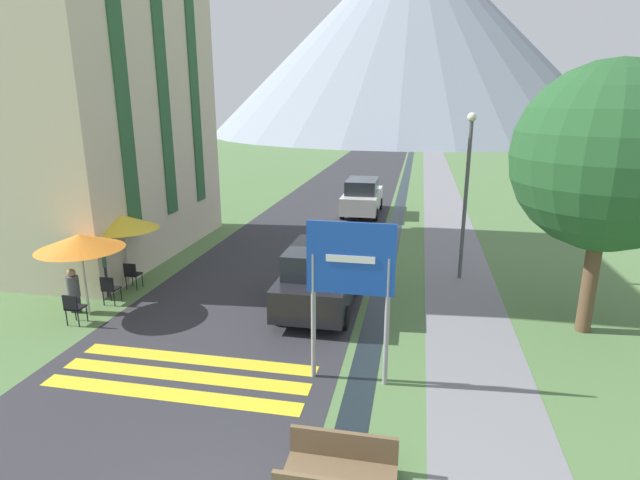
{
  "coord_description": "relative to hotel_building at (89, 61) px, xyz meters",
  "views": [
    {
      "loc": [
        2.13,
        -4.52,
        5.59
      ],
      "look_at": [
        -0.76,
        10.0,
        1.44
      ],
      "focal_mm": 28.0,
      "sensor_mm": 36.0,
      "label": 1
    }
  ],
  "objects": [
    {
      "name": "drainage_channel",
      "position": [
        10.6,
        18.0,
        -6.94
      ],
      "size": [
        0.6,
        60.0,
        0.0
      ],
      "color": "black",
      "rests_on": "ground_plane"
    },
    {
      "name": "cafe_chair_nearest",
      "position": [
        3.03,
        -6.16,
        -6.42
      ],
      "size": [
        0.4,
        0.4,
        0.85
      ],
      "rotation": [
        0.0,
        0.0,
        0.31
      ],
      "color": "black",
      "rests_on": "ground_plane"
    },
    {
      "name": "road",
      "position": [
        6.9,
        18.0,
        -6.93
      ],
      "size": [
        6.4,
        60.0,
        0.01
      ],
      "color": "#2D2D33",
      "rests_on": "ground_plane"
    },
    {
      "name": "person_standing_terrace",
      "position": [
        2.58,
        -4.26,
        -5.91
      ],
      "size": [
        0.32,
        0.32,
        1.77
      ],
      "color": "#282833",
      "rests_on": "ground_plane"
    },
    {
      "name": "mountain_distant",
      "position": [
        8.95,
        75.01,
        9.46
      ],
      "size": [
        67.65,
        67.65,
        32.79
      ],
      "color": "gray",
      "rests_on": "ground_plane"
    },
    {
      "name": "cafe_umbrella_middle_yellow",
      "position": [
        2.77,
        -3.26,
        -4.91
      ],
      "size": [
        2.12,
        2.12,
        2.25
      ],
      "color": "#B7B2A8",
      "rests_on": "ground_plane"
    },
    {
      "name": "parked_car_near",
      "position": [
        9.0,
        -3.8,
        -6.03
      ],
      "size": [
        1.94,
        4.1,
        1.82
      ],
      "color": "black",
      "rests_on": "ground_plane"
    },
    {
      "name": "road_sign",
      "position": [
        10.32,
        -7.42,
        -4.67
      ],
      "size": [
        1.74,
        0.11,
        3.37
      ],
      "color": "gray",
      "rests_on": "ground_plane"
    },
    {
      "name": "parked_car_far",
      "position": [
        8.78,
        8.29,
        -6.03
      ],
      "size": [
        1.83,
        4.28,
        1.82
      ],
      "color": "silver",
      "rests_on": "ground_plane"
    },
    {
      "name": "ground_plane",
      "position": [
        9.4,
        8.0,
        -6.94
      ],
      "size": [
        160.0,
        160.0,
        0.0
      ],
      "primitive_type": "plane",
      "color": "#517542"
    },
    {
      "name": "cafe_chair_middle",
      "position": [
        3.09,
        -3.55,
        -6.42
      ],
      "size": [
        0.4,
        0.4,
        0.85
      ],
      "rotation": [
        0.0,
        0.0,
        0.08
      ],
      "color": "black",
      "rests_on": "ground_plane"
    },
    {
      "name": "tree_by_path",
      "position": [
        15.78,
        -3.95,
        -2.61
      ],
      "size": [
        4.36,
        4.36,
        6.52
      ],
      "color": "brown",
      "rests_on": "ground_plane"
    },
    {
      "name": "footbridge",
      "position": [
        10.6,
        -10.47,
        -6.71
      ],
      "size": [
        1.7,
        1.1,
        0.65
      ],
      "color": "brown",
      "rests_on": "ground_plane"
    },
    {
      "name": "crosswalk_marking",
      "position": [
        6.9,
        -7.93,
        -6.93
      ],
      "size": [
        5.44,
        1.84,
        0.01
      ],
      "color": "yellow",
      "rests_on": "ground_plane"
    },
    {
      "name": "person_seated_near",
      "position": [
        2.45,
        -2.47,
        -6.28
      ],
      "size": [
        0.32,
        0.32,
        1.19
      ],
      "color": "#282833",
      "rests_on": "ground_plane"
    },
    {
      "name": "cafe_chair_near_right",
      "position": [
        3.14,
        -4.78,
        -6.42
      ],
      "size": [
        0.4,
        0.4,
        0.85
      ],
      "rotation": [
        0.0,
        0.0,
        -0.23
      ],
      "color": "black",
      "rests_on": "ground_plane"
    },
    {
      "name": "cafe_chair_far_right",
      "position": [
        2.49,
        -1.81,
        -6.42
      ],
      "size": [
        0.4,
        0.4,
        0.85
      ],
      "rotation": [
        0.0,
        0.0,
        0.03
      ],
      "color": "black",
      "rests_on": "ground_plane"
    },
    {
      "name": "cafe_umbrella_front_orange",
      "position": [
        2.92,
        -5.45,
        -4.91
      ],
      "size": [
        2.23,
        2.23,
        2.23
      ],
      "color": "#B7B2A8",
      "rests_on": "ground_plane"
    },
    {
      "name": "person_seated_far",
      "position": [
        2.52,
        -5.45,
        -6.24
      ],
      "size": [
        0.32,
        0.32,
        1.26
      ],
      "color": "#282833",
      "rests_on": "ground_plane"
    },
    {
      "name": "footpath",
      "position": [
        13.0,
        18.0,
        -6.93
      ],
      "size": [
        2.2,
        60.0,
        0.01
      ],
      "color": "slate",
      "rests_on": "ground_plane"
    },
    {
      "name": "hotel_building",
      "position": [
        0.0,
        0.0,
        0.0
      ],
      "size": [
        5.92,
        9.58,
        12.98
      ],
      "color": "beige",
      "rests_on": "ground_plane"
    },
    {
      "name": "streetlamp",
      "position": [
        13.0,
        -0.54,
        -3.83
      ],
      "size": [
        0.28,
        0.28,
        5.25
      ],
      "color": "#515156",
      "rests_on": "ground_plane"
    }
  ]
}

